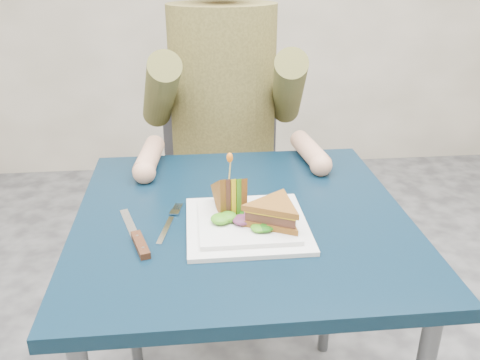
{
  "coord_description": "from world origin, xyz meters",
  "views": [
    {
      "loc": [
        -0.11,
        -1.01,
        1.29
      ],
      "look_at": [
        -0.01,
        -0.01,
        0.82
      ],
      "focal_mm": 38.0,
      "sensor_mm": 36.0,
      "label": 1
    }
  ],
  "objects": [
    {
      "name": "onion_ring",
      "position": [
        0.02,
        -0.06,
        0.77
      ],
      "size": [
        0.04,
        0.04,
        0.02
      ],
      "primitive_type": "torus",
      "rotation": [
        0.44,
        0.0,
        0.0
      ],
      "color": "#9E4C7A",
      "rests_on": "plate"
    },
    {
      "name": "fork",
      "position": [
        -0.16,
        -0.03,
        0.73
      ],
      "size": [
        0.06,
        0.18,
        0.01
      ],
      "color": "silver",
      "rests_on": "table"
    },
    {
      "name": "sandwich_flat",
      "position": [
        0.06,
        -0.09,
        0.78
      ],
      "size": [
        0.19,
        0.19,
        0.05
      ],
      "color": "brown",
      "rests_on": "plate"
    },
    {
      "name": "toothpick",
      "position": [
        -0.03,
        -0.02,
        0.85
      ],
      "size": [
        0.01,
        0.01,
        0.06
      ],
      "primitive_type": "cylinder",
      "rotation": [
        0.14,
        0.07,
        0.0
      ],
      "color": "tan",
      "rests_on": "sandwich_upright"
    },
    {
      "name": "knife",
      "position": [
        -0.22,
        -0.1,
        0.74
      ],
      "size": [
        0.08,
        0.22,
        0.02
      ],
      "color": "silver",
      "rests_on": "table"
    },
    {
      "name": "toothpick_frill",
      "position": [
        -0.03,
        -0.02,
        0.88
      ],
      "size": [
        0.01,
        0.01,
        0.02
      ],
      "primitive_type": "ellipsoid",
      "color": "orange",
      "rests_on": "sandwich_upright"
    },
    {
      "name": "lettuce_spill",
      "position": [
        0.01,
        -0.05,
        0.76
      ],
      "size": [
        0.15,
        0.13,
        0.02
      ],
      "primitive_type": null,
      "color": "#337A14",
      "rests_on": "plate"
    },
    {
      "name": "sandwich_upright",
      "position": [
        -0.03,
        -0.02,
        0.78
      ],
      "size": [
        0.08,
        0.13,
        0.13
      ],
      "color": "brown",
      "rests_on": "plate"
    },
    {
      "name": "chair",
      "position": [
        0.0,
        0.68,
        0.54
      ],
      "size": [
        0.42,
        0.4,
        0.93
      ],
      "color": "#47474C",
      "rests_on": "ground"
    },
    {
      "name": "table",
      "position": [
        0.0,
        0.0,
        0.65
      ],
      "size": [
        0.75,
        0.75,
        0.73
      ],
      "color": "black",
      "rests_on": "ground"
    },
    {
      "name": "plate",
      "position": [
        0.0,
        -0.06,
        0.74
      ],
      "size": [
        0.26,
        0.26,
        0.02
      ],
      "color": "white",
      "rests_on": "table"
    },
    {
      "name": "diner",
      "position": [
        -0.0,
        0.57,
        0.91
      ],
      "size": [
        0.54,
        0.59,
        0.74
      ],
      "color": "brown",
      "rests_on": "chair"
    }
  ]
}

